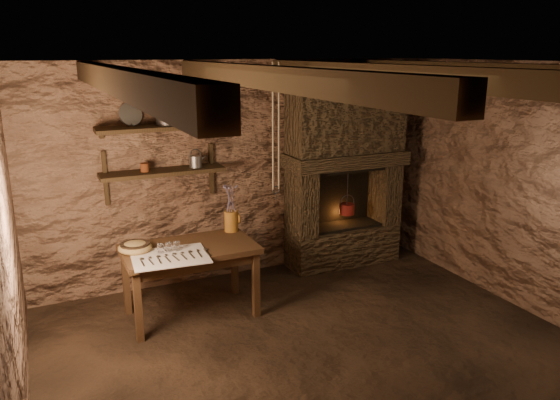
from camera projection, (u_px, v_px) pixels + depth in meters
name	position (u px, v px, depth m)	size (l,w,h in m)	color
floor	(322.00, 356.00, 4.60)	(4.50, 4.50, 0.00)	black
back_wall	(237.00, 171.00, 6.03)	(4.50, 0.04, 2.40)	#4C3123
front_wall	(536.00, 338.00, 2.52)	(4.50, 0.04, 2.40)	#4C3123
left_wall	(7.00, 266.00, 3.37)	(0.04, 4.00, 2.40)	#4C3123
right_wall	(532.00, 191.00, 5.18)	(0.04, 4.00, 2.40)	#4C3123
ceiling	(329.00, 63.00, 3.96)	(4.50, 4.00, 0.04)	black
beam_far_left	(117.00, 80.00, 3.38)	(0.14, 3.95, 0.16)	black
beam_mid_left	(266.00, 77.00, 3.78)	(0.14, 3.95, 0.16)	black
beam_mid_right	(385.00, 75.00, 4.19)	(0.14, 3.95, 0.16)	black
beam_far_right	(484.00, 72.00, 4.59)	(0.14, 3.95, 0.16)	black
shelf_lower	(163.00, 172.00, 5.52)	(1.25, 0.30, 0.04)	black
shelf_upper	(160.00, 128.00, 5.40)	(1.25, 0.30, 0.04)	black
hearth	(345.00, 163.00, 6.32)	(1.43, 0.51, 2.30)	#322719
work_table	(191.00, 278.00, 5.22)	(1.24, 0.72, 0.71)	#352112
linen_cloth	(170.00, 257.00, 4.86)	(0.66, 0.53, 0.01)	beige
pewter_cutlery_row	(171.00, 257.00, 4.84)	(0.56, 0.21, 0.01)	gray
drinking_glasses	(169.00, 247.00, 4.97)	(0.21, 0.06, 0.09)	white
stoneware_jug	(231.00, 211.00, 5.52)	(0.18, 0.18, 0.49)	#965D1D
wooden_bowl	(135.00, 248.00, 5.00)	(0.31, 0.31, 0.11)	olive
iron_stockpot	(167.00, 117.00, 5.40)	(0.22, 0.22, 0.16)	#2D2A28
tin_pan	(130.00, 114.00, 5.35)	(0.23, 0.23, 0.03)	gray
small_kettle	(196.00, 161.00, 5.64)	(0.18, 0.13, 0.19)	gray
rusty_tin	(145.00, 167.00, 5.43)	(0.09, 0.09, 0.09)	#522310
red_pot	(347.00, 208.00, 6.43)	(0.22, 0.22, 0.54)	maroon
hanging_ropes	(276.00, 127.00, 5.06)	(0.08, 0.08, 1.20)	tan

